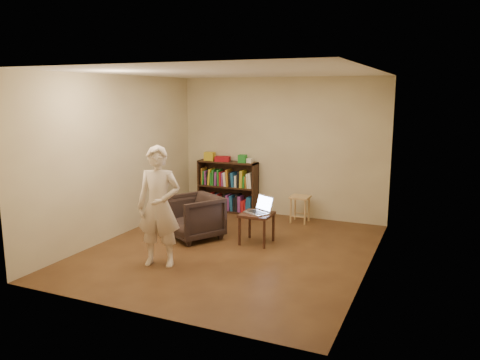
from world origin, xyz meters
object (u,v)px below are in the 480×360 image
at_px(side_table, 257,218).
at_px(person, 159,207).
at_px(bookshelf, 228,189).
at_px(stool, 300,201).
at_px(armchair, 194,217).
at_px(laptop, 260,209).

relative_size(side_table, person, 0.29).
distance_m(bookshelf, side_table, 2.06).
xyz_separation_m(bookshelf, side_table, (1.26, -1.63, -0.04)).
bearing_deg(person, stool, 53.19).
xyz_separation_m(bookshelf, stool, (1.54, -0.21, -0.05)).
bearing_deg(person, side_table, 43.50).
height_order(bookshelf, side_table, bookshelf).
bearing_deg(person, bookshelf, 82.63).
bearing_deg(side_table, armchair, -170.03).
bearing_deg(bookshelf, stool, -7.71).
bearing_deg(side_table, laptop, 53.98).
relative_size(bookshelf, person, 0.73).
height_order(side_table, laptop, laptop).
bearing_deg(stool, person, -111.89).
xyz_separation_m(bookshelf, laptop, (1.29, -1.59, 0.10)).
distance_m(stool, side_table, 1.45).
bearing_deg(armchair, laptop, 42.81).
relative_size(armchair, side_table, 1.61).
height_order(laptop, person, person).
bearing_deg(stool, armchair, -128.73).
bearing_deg(armchair, person, -52.05).
bearing_deg(stool, laptop, -100.01).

